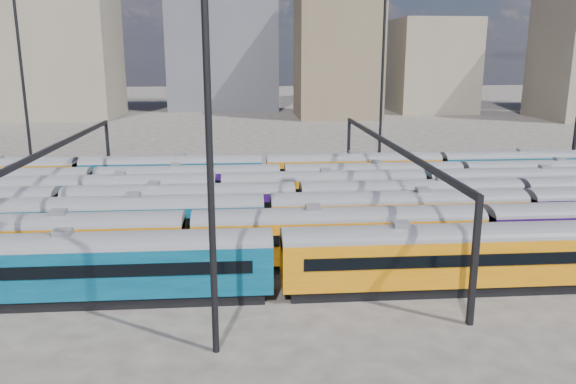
{
  "coord_description": "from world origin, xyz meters",
  "views": [
    {
      "loc": [
        -3.28,
        -49.83,
        15.67
      ],
      "look_at": [
        0.83,
        2.01,
        3.0
      ],
      "focal_mm": 35.0,
      "sensor_mm": 36.0,
      "label": 1
    }
  ],
  "objects": [
    {
      "name": "ground",
      "position": [
        0.0,
        0.0,
        0.0
      ],
      "size": [
        500.0,
        500.0,
        0.0
      ],
      "primitive_type": "plane",
      "color": "#3B3632",
      "rests_on": "ground"
    },
    {
      "name": "rake_1",
      "position": [
        3.69,
        -10.0,
        2.88
      ],
      "size": [
        111.17,
        3.25,
        5.49
      ],
      "color": "black",
      "rests_on": "ground"
    },
    {
      "name": "rake_2",
      "position": [
        -12.55,
        -5.0,
        2.86
      ],
      "size": [
        154.55,
        3.23,
        5.44
      ],
      "color": "black",
      "rests_on": "ground"
    },
    {
      "name": "rake_3",
      "position": [
        1.53,
        0.0,
        2.74
      ],
      "size": [
        126.84,
        3.09,
        5.21
      ],
      "color": "black",
      "rests_on": "ground"
    },
    {
      "name": "rake_4",
      "position": [
        15.14,
        5.0,
        2.71
      ],
      "size": [
        125.43,
        3.06,
        5.15
      ],
      "color": "black",
      "rests_on": "ground"
    },
    {
      "name": "rake_5",
      "position": [
        -19.4,
        10.0,
        2.6
      ],
      "size": [
        120.59,
        2.94,
        4.95
      ],
      "color": "black",
      "rests_on": "ground"
    },
    {
      "name": "rake_6",
      "position": [
        -0.97,
        15.0,
        2.74
      ],
      "size": [
        127.2,
        3.1,
        5.23
      ],
      "color": "black",
      "rests_on": "ground"
    },
    {
      "name": "gantry_1",
      "position": [
        -20.0,
        0.0,
        6.79
      ],
      "size": [
        0.35,
        40.35,
        8.03
      ],
      "color": "black",
      "rests_on": "ground"
    },
    {
      "name": "gantry_2",
      "position": [
        10.0,
        0.0,
        6.79
      ],
      "size": [
        0.35,
        40.35,
        8.03
      ],
      "color": "black",
      "rests_on": "ground"
    },
    {
      "name": "mast_1",
      "position": [
        -30.0,
        22.0,
        13.97
      ],
      "size": [
        1.4,
        0.5,
        25.6
      ],
      "color": "black",
      "rests_on": "ground"
    },
    {
      "name": "mast_2",
      "position": [
        -5.0,
        -22.0,
        13.97
      ],
      "size": [
        1.4,
        0.5,
        25.6
      ],
      "color": "black",
      "rests_on": "ground"
    },
    {
      "name": "mast_3",
      "position": [
        15.0,
        24.0,
        13.97
      ],
      "size": [
        1.4,
        0.5,
        25.6
      ],
      "color": "black",
      "rests_on": "ground"
    }
  ]
}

